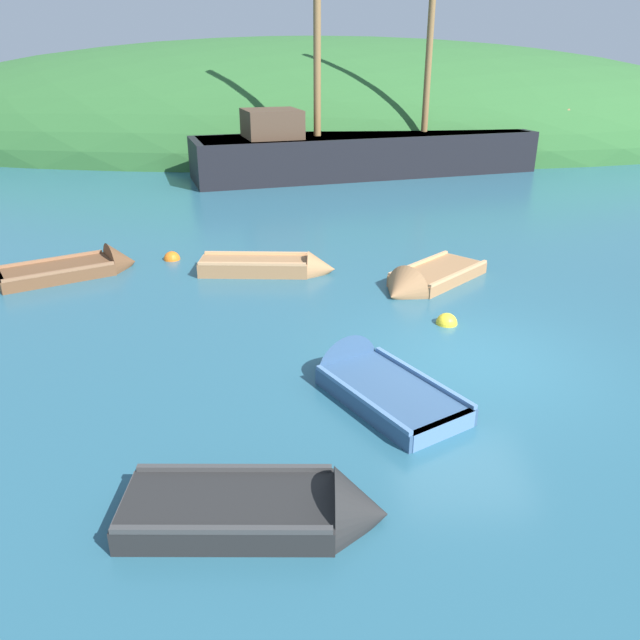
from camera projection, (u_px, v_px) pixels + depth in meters
name	position (u px, v px, depth m)	size (l,w,h in m)	color
ground_plane	(473.00, 359.00, 11.09)	(120.00, 120.00, 0.00)	#285B70
shore_hill	(315.00, 138.00, 38.58)	(55.73, 23.76, 11.54)	#2D602D
sailing_ship	(363.00, 160.00, 27.13)	(17.35, 7.27, 12.00)	black
rowboat_outer_left	(274.00, 268.00, 15.31)	(3.34, 1.06, 0.89)	#9E7047
rowboat_far	(82.00, 270.00, 15.29)	(3.32, 2.63, 1.13)	brown
rowboat_center	(368.00, 383.00, 10.14)	(2.64, 3.17, 1.23)	#335175
rowboat_near_dock	(276.00, 514.00, 7.25)	(3.09, 1.21, 1.10)	black
rowboat_portside	(424.00, 283.00, 14.49)	(2.98, 3.01, 1.13)	#9E7047
buoy_yellow	(446.00, 324.00, 12.52)	(0.43, 0.43, 0.43)	yellow
buoy_orange	(172.00, 259.00, 16.34)	(0.43, 0.43, 0.43)	orange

